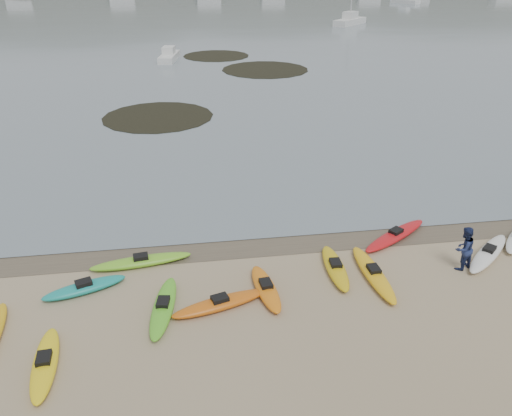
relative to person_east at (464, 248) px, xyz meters
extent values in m
plane|color=tan|center=(-7.44, 3.28, -0.88)|extent=(600.00, 600.00, 0.00)
plane|color=brown|center=(-7.44, 2.98, -0.88)|extent=(60.00, 60.00, 0.00)
ellipsoid|color=red|center=(-1.59, 2.48, -0.71)|extent=(3.75, 2.78, 0.34)
ellipsoid|color=yellow|center=(-3.53, -0.11, -0.71)|extent=(0.83, 3.85, 0.34)
ellipsoid|color=teal|center=(-14.02, 0.56, -0.71)|extent=(3.00, 1.67, 0.34)
ellipsoid|color=orange|center=(-7.63, -0.44, -0.71)|extent=(1.03, 2.98, 0.34)
ellipsoid|color=yellow|center=(-14.57, -3.11, -0.71)|extent=(0.95, 3.19, 0.34)
ellipsoid|color=#5CC327|center=(-11.22, -0.97, -0.71)|extent=(1.21, 3.47, 0.34)
ellipsoid|color=#D26112|center=(-9.32, -1.06, -0.71)|extent=(3.51, 1.67, 0.34)
ellipsoid|color=gold|center=(-4.81, 0.48, -0.71)|extent=(0.83, 3.15, 0.34)
ellipsoid|color=white|center=(1.52, 0.58, -0.71)|extent=(3.26, 2.97, 0.34)
ellipsoid|color=#76C527|center=(-12.12, 2.00, -0.71)|extent=(3.95, 1.23, 0.34)
imported|color=navy|center=(0.00, 0.00, 0.00)|extent=(1.05, 0.94, 1.77)
cylinder|color=black|center=(-12.02, 22.03, -0.86)|extent=(8.17, 8.17, 0.04)
cylinder|color=black|center=(-1.36, 37.75, -0.86)|extent=(9.05, 9.05, 0.04)
cylinder|color=black|center=(-5.83, 46.50, -0.86)|extent=(7.82, 7.82, 0.04)
cube|color=silver|center=(-11.33, 44.65, -0.48)|extent=(2.55, 5.93, 0.80)
cube|color=silver|center=(19.30, 73.08, -0.31)|extent=(7.37, 7.50, 1.15)
cube|color=silver|center=(46.28, 112.31, -0.35)|extent=(5.61, 7.73, 1.07)
ellipsoid|color=#384235|center=(-52.44, 198.28, -18.88)|extent=(220.00, 120.00, 80.00)
ellipsoid|color=#384235|center=(27.56, 193.28, -16.18)|extent=(200.00, 110.00, 68.00)
ellipsoid|color=#384235|center=(112.56, 203.28, -17.98)|extent=(230.00, 130.00, 76.00)
camera|label=1|loc=(-10.11, -14.73, 9.86)|focal=35.00mm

